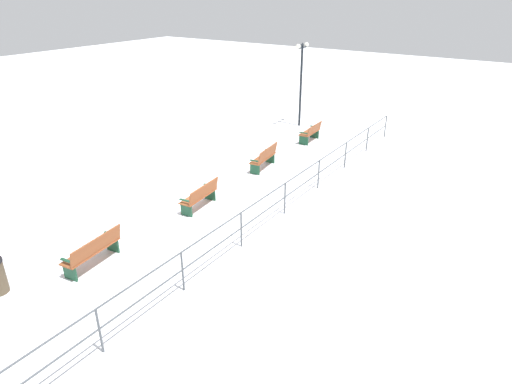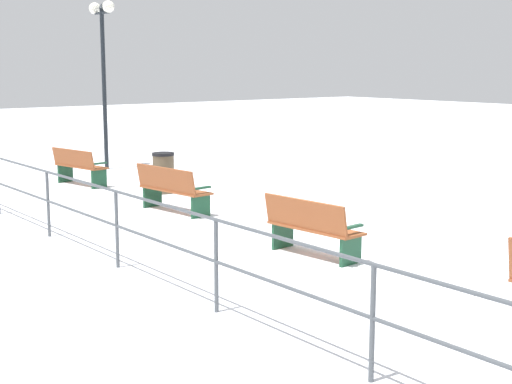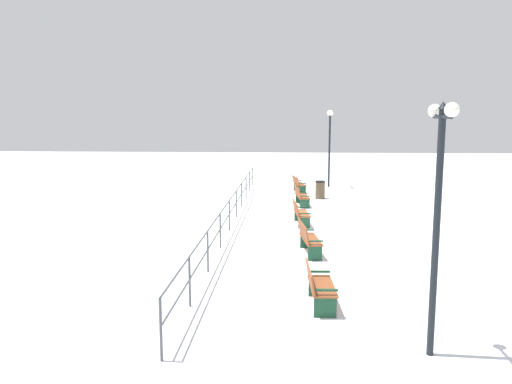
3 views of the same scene
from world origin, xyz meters
TOP-DOWN VIEW (x-y plane):
  - ground_plane at (0.00, 0.00)m, footprint 80.00×80.00m
  - bench_nearest at (0.03, -8.24)m, footprint 0.62×1.43m
  - bench_second at (-0.02, -4.13)m, footprint 0.70×1.65m
  - bench_third at (-0.16, -0.01)m, footprint 0.67×1.59m
  - bench_fourth at (-0.02, 4.11)m, footprint 0.72×1.73m
  - bench_fifth at (-0.03, 8.23)m, footprint 0.76×1.61m
  - lamppost_near at (1.77, -10.32)m, footprint 0.22×1.09m
  - lamppost_middle at (1.77, 10.43)m, footprint 0.31×1.10m
  - waterfront_railing at (-2.67, -0.00)m, footprint 0.05×21.69m
  - trash_bin at (1.00, 6.13)m, footprint 0.49×0.49m

SIDE VIEW (x-z plane):
  - ground_plane at x=0.00m, z-range 0.00..0.00m
  - trash_bin at x=1.00m, z-range 0.00..0.89m
  - bench_nearest at x=0.03m, z-range 0.02..0.88m
  - bench_third at x=-0.16m, z-range 0.01..0.89m
  - bench_fifth at x=-0.03m, z-range 0.03..0.89m
  - bench_fourth at x=-0.02m, z-range 0.02..0.91m
  - bench_second at x=-0.02m, z-range 0.02..0.95m
  - waterfront_railing at x=-2.67m, z-range 0.20..1.30m
  - lamppost_near at x=1.77m, z-range 0.65..4.84m
  - lamppost_middle at x=1.77m, z-range 1.11..5.52m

